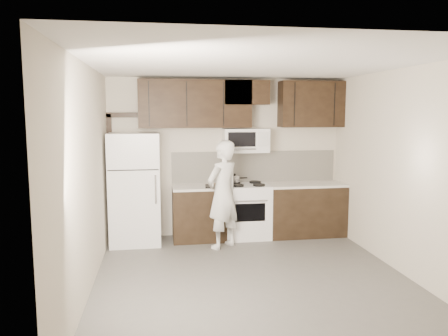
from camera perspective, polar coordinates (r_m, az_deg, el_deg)
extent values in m
plane|color=#575451|center=(5.73, 3.91, -14.50)|extent=(4.50, 4.50, 0.00)
plane|color=beige|center=(7.57, 0.30, 1.43)|extent=(4.00, 0.00, 4.00)
plane|color=white|center=(5.35, 4.17, 13.43)|extent=(4.50, 4.50, 0.00)
cube|color=black|center=(7.36, -3.31, -5.99)|extent=(0.87, 0.62, 0.87)
cube|color=black|center=(7.75, 10.54, -5.42)|extent=(1.32, 0.62, 0.87)
cube|color=silver|center=(7.27, -3.34, -2.50)|extent=(0.87, 0.64, 0.04)
cube|color=silver|center=(7.66, 10.62, -2.10)|extent=(1.32, 0.64, 0.04)
cube|color=white|center=(7.47, 2.95, -5.70)|extent=(0.76, 0.62, 0.89)
cube|color=white|center=(7.38, 2.97, -2.26)|extent=(0.76, 0.62, 0.02)
cube|color=black|center=(7.17, 3.45, -5.82)|extent=(0.50, 0.01, 0.30)
cylinder|color=silver|center=(7.09, 3.52, -4.31)|extent=(0.55, 0.02, 0.02)
cylinder|color=black|center=(7.20, 1.81, -2.30)|extent=(0.20, 0.20, 0.03)
cylinder|color=black|center=(7.27, 4.60, -2.22)|extent=(0.20, 0.20, 0.03)
cylinder|color=black|center=(7.49, 1.40, -1.92)|extent=(0.20, 0.20, 0.03)
cylinder|color=black|center=(7.56, 4.08, -1.85)|extent=(0.20, 0.20, 0.03)
cube|color=silver|center=(7.67, 4.00, 0.21)|extent=(2.90, 0.02, 0.54)
cube|color=black|center=(7.29, -3.80, 8.34)|extent=(1.85, 0.35, 0.78)
cube|color=black|center=(7.73, 11.31, 8.16)|extent=(1.10, 0.35, 0.78)
cube|color=black|center=(7.42, 2.84, 9.80)|extent=(0.76, 0.35, 0.40)
cube|color=white|center=(7.41, 2.83, 3.62)|extent=(0.76, 0.38, 0.40)
cube|color=black|center=(7.20, 2.36, 3.75)|extent=(0.46, 0.01, 0.24)
cube|color=silver|center=(7.28, 5.15, 3.76)|extent=(0.18, 0.01, 0.24)
cylinder|color=silver|center=(7.19, 2.39, 2.46)|extent=(0.46, 0.02, 0.02)
cube|color=white|center=(7.20, -11.54, -2.65)|extent=(0.80, 0.72, 1.80)
cube|color=black|center=(6.78, -11.77, -0.27)|extent=(0.77, 0.01, 0.02)
cylinder|color=silver|center=(6.79, -8.93, -2.76)|extent=(0.03, 0.03, 0.45)
cube|color=black|center=(7.52, -14.57, -1.16)|extent=(0.08, 0.08, 2.10)
cube|color=black|center=(7.42, -13.21, 6.76)|extent=(0.50, 0.08, 0.08)
cylinder|color=silver|center=(7.48, 1.40, -1.50)|extent=(0.18, 0.18, 0.14)
sphere|color=black|center=(7.47, 1.40, -0.86)|extent=(0.04, 0.04, 0.04)
cylinder|color=black|center=(7.52, 2.43, -1.30)|extent=(0.17, 0.04, 0.02)
cube|color=black|center=(7.17, -0.79, -2.36)|extent=(0.45, 0.35, 0.02)
cylinder|color=tan|center=(7.17, -0.79, -2.20)|extent=(0.31, 0.31, 0.02)
imported|color=white|center=(6.82, -0.16, -3.49)|extent=(0.74, 0.70, 1.70)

